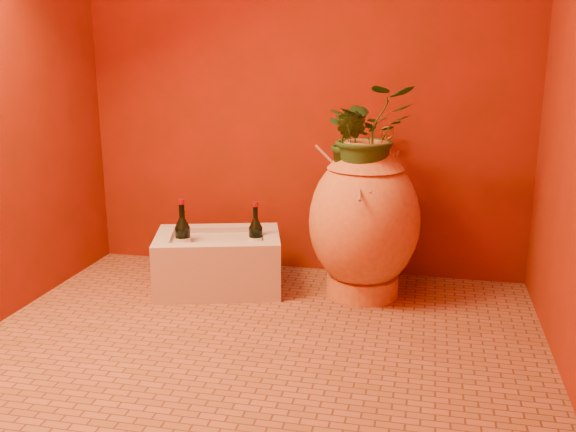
% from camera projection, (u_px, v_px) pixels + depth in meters
% --- Properties ---
extents(floor, '(2.50, 2.50, 0.00)m').
position_uv_depth(floor, '(259.00, 340.00, 2.85)').
color(floor, brown).
rests_on(floor, ground).
extents(wall_back, '(2.50, 0.02, 2.50)m').
position_uv_depth(wall_back, '(304.00, 50.00, 3.48)').
color(wall_back, '#601E05').
rests_on(wall_back, ground).
extents(amphora, '(0.58, 0.59, 0.81)m').
position_uv_depth(amphora, '(364.00, 220.00, 3.28)').
color(amphora, '#D7793C').
rests_on(amphora, floor).
extents(stone_basin, '(0.75, 0.62, 0.30)m').
position_uv_depth(stone_basin, '(218.00, 263.00, 3.43)').
color(stone_basin, beige).
rests_on(stone_basin, floor).
extents(wine_bottle_a, '(0.08, 0.08, 0.31)m').
position_uv_depth(wine_bottle_a, '(256.00, 239.00, 3.39)').
color(wine_bottle_a, black).
rests_on(wine_bottle_a, stone_basin).
extents(wine_bottle_b, '(0.07, 0.07, 0.30)m').
position_uv_depth(wine_bottle_b, '(184.00, 241.00, 3.38)').
color(wine_bottle_b, black).
rests_on(wine_bottle_b, stone_basin).
extents(wine_bottle_c, '(0.08, 0.08, 0.34)m').
position_uv_depth(wine_bottle_c, '(183.00, 240.00, 3.34)').
color(wine_bottle_c, black).
rests_on(wine_bottle_c, stone_basin).
extents(wall_tap, '(0.07, 0.16, 0.17)m').
position_uv_depth(wall_tap, '(386.00, 141.00, 3.42)').
color(wall_tap, olive).
rests_on(wall_tap, wall_back).
extents(plant_main, '(0.55, 0.52, 0.48)m').
position_uv_depth(plant_main, '(368.00, 133.00, 3.15)').
color(plant_main, '#1F4719').
rests_on(plant_main, amphora).
extents(plant_side, '(0.22, 0.20, 0.32)m').
position_uv_depth(plant_side, '(348.00, 142.00, 3.15)').
color(plant_side, '#1F4719').
rests_on(plant_side, amphora).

